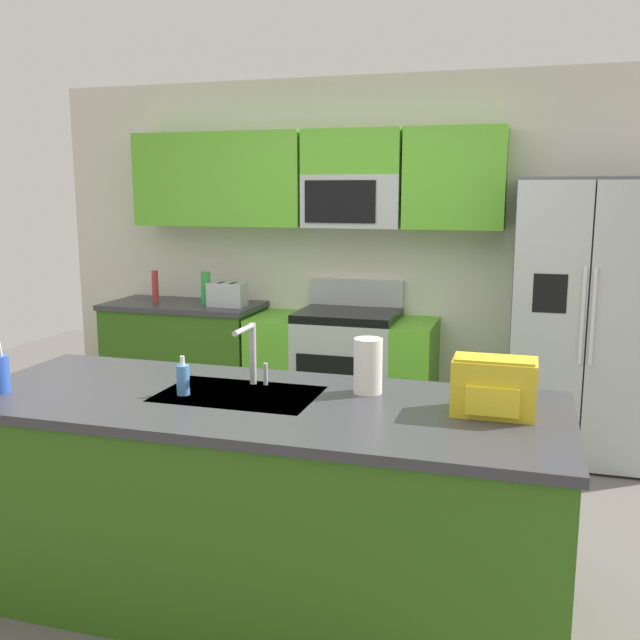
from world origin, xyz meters
TOP-DOWN VIEW (x-y plane):
  - ground_plane at (0.00, 0.00)m, footprint 9.00×9.00m
  - kitchen_wall_unit at (-0.14, 2.08)m, footprint 5.20×0.43m
  - back_counter at (-1.46, 1.80)m, footprint 1.21×0.63m
  - range_oven at (-0.17, 1.80)m, footprint 1.36×0.61m
  - refrigerator at (1.48, 1.73)m, footprint 0.90×0.76m
  - island_counter at (0.05, -0.47)m, footprint 2.57×0.98m
  - toaster at (-1.06, 1.75)m, footprint 0.28×0.16m
  - pepper_mill at (-1.70, 1.80)m, footprint 0.05×0.05m
  - bottle_green at (-1.24, 1.75)m, footprint 0.07×0.07m
  - sink_faucet at (-0.04, -0.28)m, footprint 0.08×0.21m
  - drink_cup_blue at (-1.05, -0.69)m, footprint 0.08×0.08m
  - soap_dispenser at (-0.27, -0.50)m, footprint 0.06×0.06m
  - paper_towel_roll at (0.48, -0.24)m, footprint 0.12×0.12m
  - backpack at (1.02, -0.39)m, footprint 0.32×0.22m

SIDE VIEW (x-z plane):
  - ground_plane at x=0.00m, z-range 0.00..0.00m
  - range_oven at x=-0.17m, z-range -0.11..0.99m
  - back_counter at x=-1.46m, z-range 0.00..0.90m
  - island_counter at x=0.05m, z-range 0.00..0.90m
  - refrigerator at x=1.48m, z-range 0.00..1.85m
  - soap_dispenser at x=-0.27m, z-range 0.88..1.05m
  - drink_cup_blue at x=-1.05m, z-range 0.84..1.12m
  - toaster at x=-1.06m, z-range 0.90..1.08m
  - backpack at x=1.02m, z-range 0.90..1.13m
  - paper_towel_roll at x=0.48m, z-range 0.90..1.14m
  - pepper_mill at x=-1.70m, z-range 0.90..1.15m
  - bottle_green at x=-1.24m, z-range 0.90..1.16m
  - sink_faucet at x=-0.04m, z-range 0.93..1.21m
  - kitchen_wall_unit at x=-0.14m, z-range 0.17..2.77m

